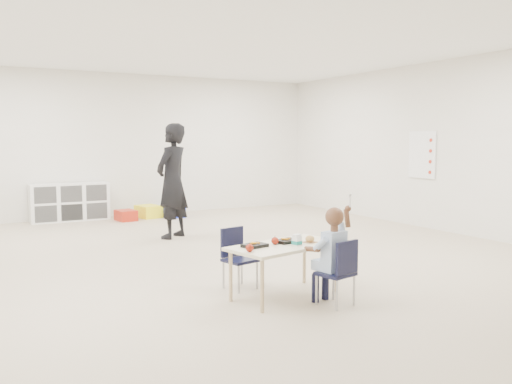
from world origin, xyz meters
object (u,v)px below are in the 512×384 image
child (336,253)px  chair_near (335,272)px  adult (172,181)px  table (285,270)px  cubby_shelf (70,202)px

child → chair_near: bearing=0.0°
child → adult: adult is taller
table → adult: bearing=75.1°
adult → cubby_shelf: bearing=-104.0°
chair_near → table: bearing=106.7°
table → chair_near: 0.52m
chair_near → cubby_shelf: (-1.17, 6.54, 0.04)m
chair_near → adult: size_ratio=0.35×
chair_near → cubby_shelf: cubby_shelf is taller
chair_near → adult: (-0.11, 3.95, 0.57)m
cubby_shelf → adult: (1.07, -2.59, 0.53)m
table → child: child is taller
cubby_shelf → chair_near: bearing=-79.8°
table → child: size_ratio=1.25×
chair_near → adult: adult is taller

